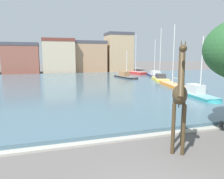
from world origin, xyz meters
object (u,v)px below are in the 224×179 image
object	(u,v)px
sailboat_yellow	(160,79)
sailboat_orange	(172,85)
giraffe_statue	(180,97)
sailboat_red	(135,73)
sailboat_navy	(154,75)
sailboat_teal	(199,96)
mooring_bollard	(221,125)
sailboat_black	(126,77)

from	to	relation	value
sailboat_yellow	sailboat_orange	size ratio (longest dim) A/B	0.98
giraffe_statue	sailboat_red	distance (m)	42.17
sailboat_yellow	sailboat_orange	xyz separation A→B (m)	(-2.46, -7.80, -0.10)
sailboat_navy	sailboat_red	size ratio (longest dim) A/B	0.99
sailboat_red	sailboat_teal	bearing A→B (deg)	-100.50
giraffe_statue	sailboat_yellow	distance (m)	29.41
sailboat_yellow	sailboat_red	xyz separation A→B (m)	(0.99, 13.54, -0.04)
sailboat_orange	mooring_bollard	size ratio (longest dim) A/B	19.33
sailboat_black	sailboat_red	xyz separation A→B (m)	(5.70, 8.93, -0.04)
giraffe_statue	sailboat_orange	distance (m)	21.46
sailboat_teal	mooring_bollard	world-z (taller)	sailboat_teal
sailboat_yellow	sailboat_orange	distance (m)	8.18
sailboat_navy	sailboat_black	distance (m)	7.67
sailboat_teal	sailboat_black	size ratio (longest dim) A/B	0.89
sailboat_red	mooring_bollard	bearing A→B (deg)	-105.14
mooring_bollard	sailboat_navy	bearing A→B (deg)	69.13
giraffe_statue	sailboat_red	size ratio (longest dim) A/B	0.55
sailboat_teal	sailboat_red	xyz separation A→B (m)	(5.52, 29.75, -0.06)
sailboat_black	giraffe_statue	bearing A→B (deg)	-106.49
sailboat_navy	sailboat_orange	bearing A→B (deg)	-109.06
mooring_bollard	sailboat_teal	bearing A→B (deg)	59.29
giraffe_statue	sailboat_teal	size ratio (longest dim) A/B	0.80
sailboat_teal	mooring_bollard	xyz separation A→B (m)	(-4.65, -7.82, -0.28)
sailboat_navy	sailboat_red	world-z (taller)	sailboat_red
sailboat_yellow	mooring_bollard	xyz separation A→B (m)	(-9.17, -24.03, -0.26)
sailboat_teal	sailboat_red	size ratio (longest dim) A/B	0.68
sailboat_yellow	sailboat_teal	bearing A→B (deg)	-105.61
mooring_bollard	giraffe_statue	bearing A→B (deg)	-157.64
sailboat_navy	sailboat_yellow	world-z (taller)	sailboat_yellow
sailboat_navy	mooring_bollard	distance (m)	33.09
sailboat_teal	mooring_bollard	size ratio (longest dim) A/B	13.26
sailboat_orange	mooring_bollard	bearing A→B (deg)	-112.48
giraffe_statue	mooring_bollard	bearing A→B (deg)	22.36
giraffe_statue	mooring_bollard	size ratio (longest dim) A/B	10.62
sailboat_black	sailboat_navy	bearing A→B (deg)	17.29
giraffe_statue	sailboat_navy	bearing A→B (deg)	63.49
sailboat_teal	sailboat_navy	bearing A→B (deg)	72.81
giraffe_statue	sailboat_yellow	size ratio (longest dim) A/B	0.56
giraffe_statue	sailboat_navy	distance (m)	36.72
giraffe_statue	sailboat_navy	xyz separation A→B (m)	(16.36, 32.80, -2.21)
sailboat_orange	sailboat_black	bearing A→B (deg)	100.28
giraffe_statue	sailboat_yellow	bearing A→B (deg)	62.05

